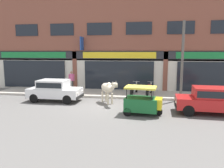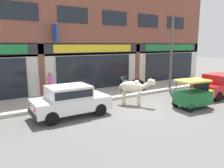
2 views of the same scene
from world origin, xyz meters
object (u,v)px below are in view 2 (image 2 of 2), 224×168
cow (133,87)px  car_1 (220,84)px  car_0 (70,99)px  auto_rickshaw (194,96)px  utility_pole (171,52)px  motorcycle_0 (126,85)px  pedestrian (50,82)px  motorcycle_1 (138,83)px

cow → car_1: cow is taller
cow → car_0: (-3.69, 0.06, -0.19)m
cow → auto_rickshaw: size_ratio=0.90×
cow → utility_pole: 5.42m
auto_rickshaw → motorcycle_0: size_ratio=1.15×
car_1 → utility_pole: (-1.07, 3.21, 1.96)m
utility_pole → pedestrian: bearing=169.7°
utility_pole → car_1: bearing=-71.5°
auto_rickshaw → utility_pole: utility_pole is taller
auto_rickshaw → car_0: bearing=159.3°
pedestrian → motorcycle_1: bearing=-4.7°
cow → motorcycle_1: (2.67, 2.73, -0.45)m
motorcycle_0 → pedestrian: 5.21m
motorcycle_1 → car_1: bearing=-52.6°
motorcycle_0 → motorcycle_1: same height
utility_pole → car_0: bearing=-169.0°
car_0 → car_1: size_ratio=0.99×
car_1 → pedestrian: 10.63m
pedestrian → utility_pole: (8.43, -1.53, 1.63)m
car_0 → pedestrian: 3.20m
car_1 → cow: bearing=165.8°
cow → car_1: (5.90, -1.50, -0.19)m
car_0 → utility_pole: (8.51, 1.65, 1.96)m
car_1 → motorcycle_1: 5.33m
car_0 → pedestrian: pedestrian is taller
motorcycle_1 → pedestrian: (-6.27, 0.52, 0.60)m
utility_pole → auto_rickshaw: bearing=-122.8°
car_0 → auto_rickshaw: auto_rickshaw is taller
car_1 → motorcycle_0: (-4.36, 4.24, -0.26)m
car_0 → car_1: (9.59, -1.56, 0.00)m
car_1 → auto_rickshaw: bearing=-169.0°
auto_rickshaw → car_1: bearing=11.0°
cow → pedestrian: size_ratio=1.15×
car_0 → motorcycle_1: 6.90m
auto_rickshaw → utility_pole: bearing=57.2°
car_0 → utility_pole: 8.89m
car_1 → auto_rickshaw: size_ratio=1.79×
cow → car_0: cow is taller
car_0 → motorcycle_0: size_ratio=2.03×
car_1 → motorcycle_1: (-3.23, 4.23, -0.26)m
cow → car_0: 3.69m
motorcycle_0 → utility_pole: size_ratio=0.34×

